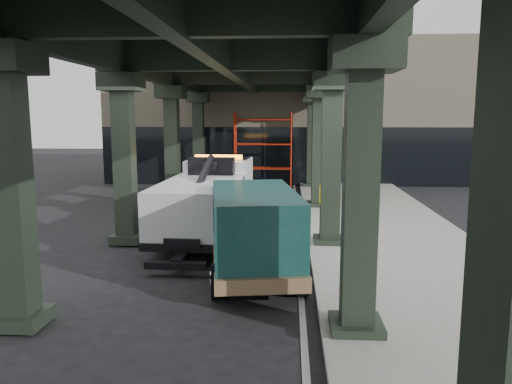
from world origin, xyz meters
The scene contains 8 objects.
ground centered at (0.00, 0.00, 0.00)m, with size 90.00×90.00×0.00m, color black.
sidewalk centered at (4.50, 2.00, 0.07)m, with size 5.00×40.00×0.15m, color gray.
lane_stripe centered at (1.70, 2.00, 0.01)m, with size 0.12×38.00×0.01m, color silver.
viaduct centered at (-0.40, 2.00, 5.46)m, with size 7.40×32.00×6.40m.
building centered at (2.00, 20.00, 4.00)m, with size 22.00×10.00×8.00m, color #C6B793.
scaffolding centered at (0.00, 14.64, 2.11)m, with size 3.08×0.88×4.00m.
tow_truck centered at (-1.14, 3.58, 1.25)m, with size 2.52×7.87×2.56m.
towed_van centered at (0.56, -0.56, 1.12)m, with size 2.73×5.36×2.08m.
Camera 1 is at (1.42, -12.27, 3.80)m, focal length 35.00 mm.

